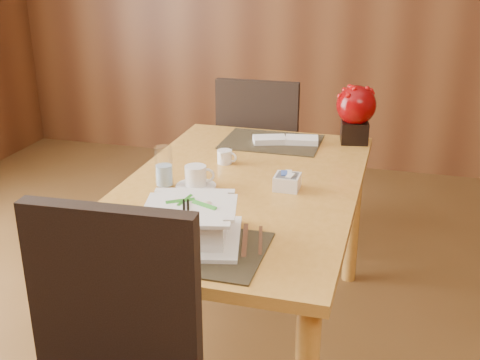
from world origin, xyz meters
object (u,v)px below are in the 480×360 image
(soup_setting, at_px, (191,224))
(water_glass, at_px, (164,167))
(berry_decor, at_px, (356,110))
(far_chair, at_px, (261,153))
(creamer_jug, at_px, (225,157))
(bread_plate, at_px, (86,230))
(dining_table, at_px, (240,207))
(coffee_cup, at_px, (196,178))
(sugar_caddy, at_px, (287,182))

(soup_setting, bearing_deg, water_glass, 109.01)
(berry_decor, bearing_deg, far_chair, 149.33)
(soup_setting, relative_size, water_glass, 2.31)
(creamer_jug, distance_m, bread_plate, 0.78)
(soup_setting, height_order, far_chair, far_chair)
(dining_table, distance_m, bread_plate, 0.65)
(coffee_cup, distance_m, sugar_caddy, 0.35)
(coffee_cup, height_order, berry_decor, berry_decor)
(dining_table, bearing_deg, coffee_cup, -153.00)
(soup_setting, height_order, water_glass, water_glass)
(bread_plate, bearing_deg, far_chair, 81.56)
(berry_decor, xyz_separation_m, far_chair, (-0.52, 0.31, -0.35))
(creamer_jug, xyz_separation_m, berry_decor, (0.50, 0.44, 0.12))
(coffee_cup, bearing_deg, soup_setting, -72.32)
(berry_decor, xyz_separation_m, bread_plate, (-0.74, -1.19, -0.15))
(creamer_jug, relative_size, far_chair, 0.08)
(water_glass, bearing_deg, soup_setting, -57.84)
(sugar_caddy, relative_size, berry_decor, 0.35)
(coffee_cup, bearing_deg, sugar_caddy, 13.54)
(creamer_jug, bearing_deg, soup_setting, -71.25)
(soup_setting, xyz_separation_m, coffee_cup, (-0.14, 0.42, -0.02))
(dining_table, height_order, creamer_jug, creamer_jug)
(dining_table, bearing_deg, creamer_jug, 120.63)
(soup_setting, height_order, berry_decor, berry_decor)
(sugar_caddy, height_order, bread_plate, sugar_caddy)
(sugar_caddy, distance_m, berry_decor, 0.69)
(water_glass, xyz_separation_m, bread_plate, (-0.10, -0.43, -0.07))
(bread_plate, height_order, far_chair, far_chair)
(creamer_jug, distance_m, far_chair, 0.79)
(bread_plate, bearing_deg, water_glass, 77.49)
(dining_table, relative_size, far_chair, 1.54)
(far_chair, bearing_deg, bread_plate, 80.57)
(far_chair, bearing_deg, berry_decor, 148.34)
(dining_table, height_order, bread_plate, bread_plate)
(sugar_caddy, bearing_deg, far_chair, 109.09)
(dining_table, height_order, sugar_caddy, sugar_caddy)
(dining_table, relative_size, creamer_jug, 18.62)
(coffee_cup, xyz_separation_m, water_glass, (-0.12, -0.02, 0.04))
(berry_decor, height_order, far_chair, berry_decor)
(coffee_cup, distance_m, bread_plate, 0.50)
(berry_decor, relative_size, bread_plate, 1.74)
(sugar_caddy, bearing_deg, berry_decor, 74.22)
(soup_setting, distance_m, berry_decor, 1.23)
(dining_table, xyz_separation_m, far_chair, (-0.15, 0.97, -0.10))
(soup_setting, height_order, sugar_caddy, soup_setting)
(water_glass, distance_m, sugar_caddy, 0.47)
(water_glass, xyz_separation_m, berry_decor, (0.64, 0.75, 0.07))
(water_glass, bearing_deg, sugar_caddy, 11.94)
(water_glass, xyz_separation_m, creamer_jug, (0.15, 0.31, -0.05))
(water_glass, height_order, berry_decor, berry_decor)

